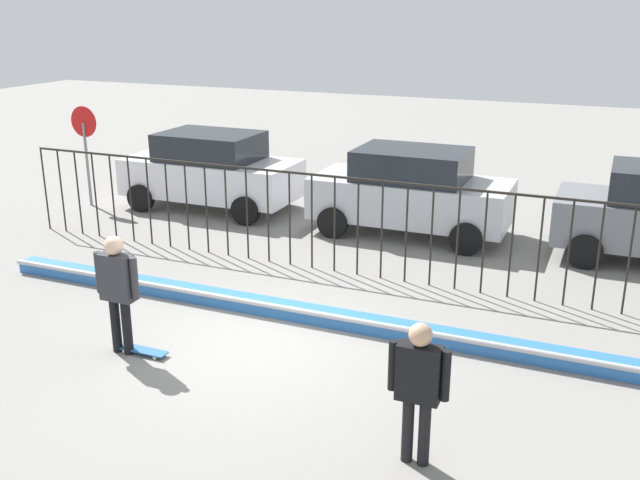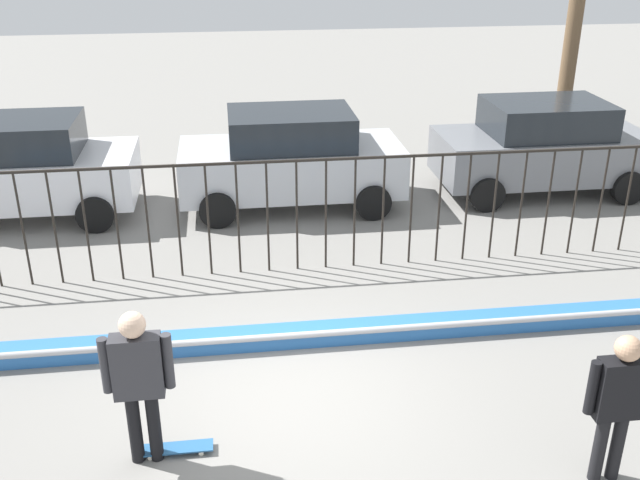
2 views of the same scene
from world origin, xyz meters
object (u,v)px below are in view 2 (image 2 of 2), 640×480
Objects in this scene: camera_operator at (618,396)px; parked_car_white at (18,168)px; parked_car_silver at (291,158)px; parked_car_gray at (543,146)px; skateboarder at (138,375)px; skateboard at (176,448)px.

parked_car_white is (-7.58, 8.22, -0.05)m from camera_operator.
parked_car_white is at bearing -176.37° from parked_car_silver.
parked_car_silver is at bearing 177.87° from parked_car_gray.
skateboarder is at bearing -138.83° from parked_car_gray.
parked_car_gray reaches higher than skateboard.
camera_operator is (4.69, -0.91, -0.06)m from skateboarder.
camera_operator is at bearing 14.32° from skateboarder.
camera_operator is 11.18m from parked_car_white.
parked_car_white is 10.34m from parked_car_gray.
parked_car_white is at bearing 136.86° from skateboarder.
parked_car_silver is (2.25, 7.23, -0.11)m from skateboarder.
skateboarder is 7.57m from parked_car_silver.
parked_car_silver is at bearing -53.36° from camera_operator.
skateboarder is 2.25× the size of skateboard.
camera_operator is 8.71m from parked_car_gray.
parked_car_white is (-2.89, 7.31, -0.11)m from skateboarder.
camera_operator is (4.40, -0.97, 0.96)m from skateboard.
parked_car_silver is 5.21m from parked_car_gray.
parked_car_silver is (-2.44, 8.14, -0.05)m from camera_operator.
parked_car_silver is (1.95, 7.17, 0.91)m from skateboard.
skateboard is at bearing 7.52° from camera_operator.
parked_car_white and parked_car_silver have the same top height.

